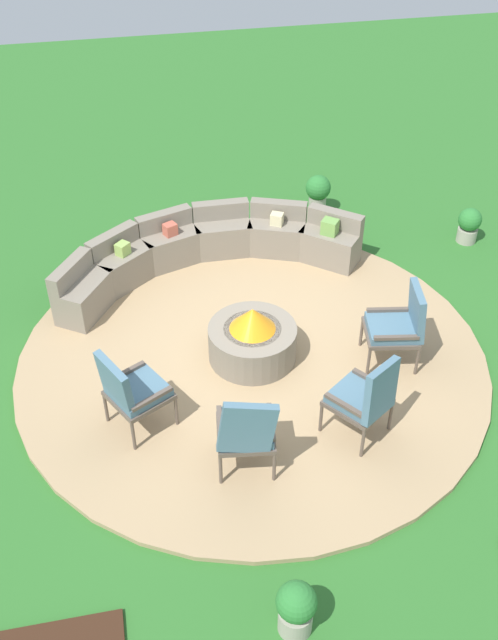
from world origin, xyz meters
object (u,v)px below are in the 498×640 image
at_px(lounge_chair_back_left, 366,397).
at_px(potted_plant_1, 318,192).
at_px(potted_plant_2, 296,608).
at_px(lounge_chair_front_left, 131,390).
at_px(lounge_chair_front_right, 246,430).
at_px(curved_stone_bench, 204,250).
at_px(fire_pit, 252,339).
at_px(lounge_chair_back_right, 400,324).
at_px(potted_plant_0, 469,224).

relative_size(lounge_chair_back_left, potted_plant_1, 1.68).
bearing_deg(potted_plant_2, lounge_chair_front_left, 114.07).
bearing_deg(lounge_chair_front_right, potted_plant_1, 73.91).
bearing_deg(lounge_chair_front_right, curved_stone_bench, 95.38).
bearing_deg(fire_pit, lounge_chair_back_right, -13.06).
xyz_separation_m(lounge_chair_back_left, lounge_chair_back_right, (0.75, 1.04, -0.01)).
height_order(lounge_chair_front_left, lounge_chair_back_left, lounge_chair_back_left).
height_order(lounge_chair_back_left, potted_plant_1, lounge_chair_back_left).
distance_m(lounge_chair_front_left, lounge_chair_back_left, 2.38).
bearing_deg(fire_pit, lounge_chair_front_right, -103.75).
xyz_separation_m(lounge_chair_back_left, potted_plant_0, (2.70, 3.34, -0.31)).
distance_m(fire_pit, potted_plant_1, 3.55).
bearing_deg(lounge_chair_front_left, lounge_chair_back_right, 69.62).
bearing_deg(lounge_chair_back_right, lounge_chair_front_left, 108.15).
xyz_separation_m(lounge_chair_back_right, potted_plant_0, (1.95, 2.30, -0.30)).
relative_size(fire_pit, potted_plant_0, 1.95).
xyz_separation_m(fire_pit, lounge_chair_front_left, (-1.44, -0.84, 0.26)).
bearing_deg(lounge_chair_back_left, lounge_chair_front_right, 152.16).
xyz_separation_m(curved_stone_bench, potted_plant_2, (-0.05, -5.24, -0.05)).
xyz_separation_m(fire_pit, potted_plant_2, (-0.33, -3.33, -0.03)).
xyz_separation_m(lounge_chair_front_left, potted_plant_2, (1.11, -2.49, -0.29)).
bearing_deg(fire_pit, lounge_chair_back_left, -58.40).
distance_m(lounge_chair_front_right, lounge_chair_back_right, 2.38).
bearing_deg(lounge_chair_front_right, potted_plant_2, -80.35).
relative_size(fire_pit, potted_plant_1, 1.66).
distance_m(lounge_chair_front_right, lounge_chair_back_left, 1.29).
distance_m(fire_pit, potted_plant_0, 4.06).
height_order(curved_stone_bench, lounge_chair_front_right, lounge_chair_front_right).
bearing_deg(curved_stone_bench, potted_plant_1, 32.47).
bearing_deg(lounge_chair_back_left, lounge_chair_back_right, 17.36).
bearing_deg(potted_plant_2, lounge_chair_back_left, 57.89).
relative_size(lounge_chair_front_left, potted_plant_1, 1.65).
xyz_separation_m(lounge_chair_front_right, lounge_chair_back_right, (2.02, 1.25, -0.01)).
height_order(fire_pit, lounge_chair_back_left, lounge_chair_back_left).
relative_size(lounge_chair_back_left, potted_plant_2, 1.83).
height_order(lounge_chair_back_right, potted_plant_2, lounge_chair_back_right).
xyz_separation_m(lounge_chair_front_left, lounge_chair_front_right, (1.04, -0.78, 0.01)).
relative_size(lounge_chair_back_right, potted_plant_1, 1.62).
xyz_separation_m(curved_stone_bench, lounge_chair_back_left, (1.15, -3.32, 0.24)).
distance_m(curved_stone_bench, potted_plant_0, 3.85).
height_order(curved_stone_bench, lounge_chair_back_right, lounge_chair_back_right).
xyz_separation_m(curved_stone_bench, potted_plant_0, (3.85, 0.02, -0.07)).
height_order(fire_pit, lounge_chair_front_left, lounge_chair_front_left).
bearing_deg(lounge_chair_back_left, fire_pit, 84.74).
xyz_separation_m(curved_stone_bench, lounge_chair_front_left, (-1.16, -2.74, 0.24)).
distance_m(lounge_chair_front_left, potted_plant_1, 5.05).
relative_size(lounge_chair_front_left, lounge_chair_back_left, 0.98).
distance_m(lounge_chair_back_right, potted_plant_0, 3.03).
bearing_deg(lounge_chair_back_left, lounge_chair_front_left, 129.14).
height_order(curved_stone_bench, potted_plant_2, curved_stone_bench).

